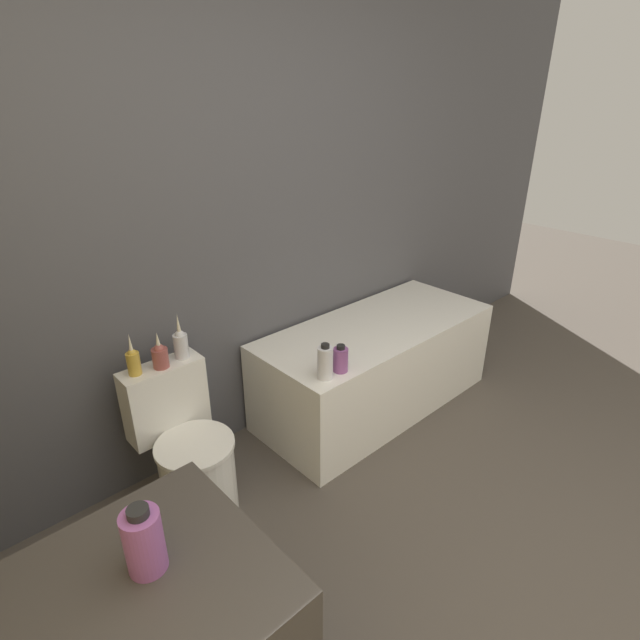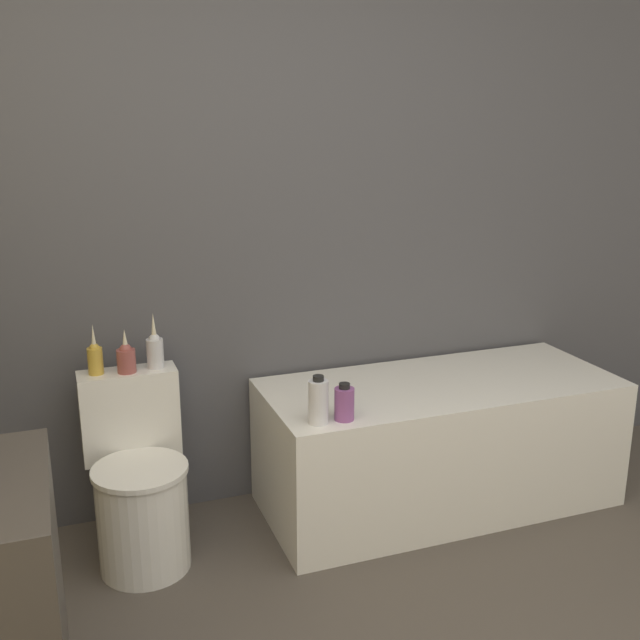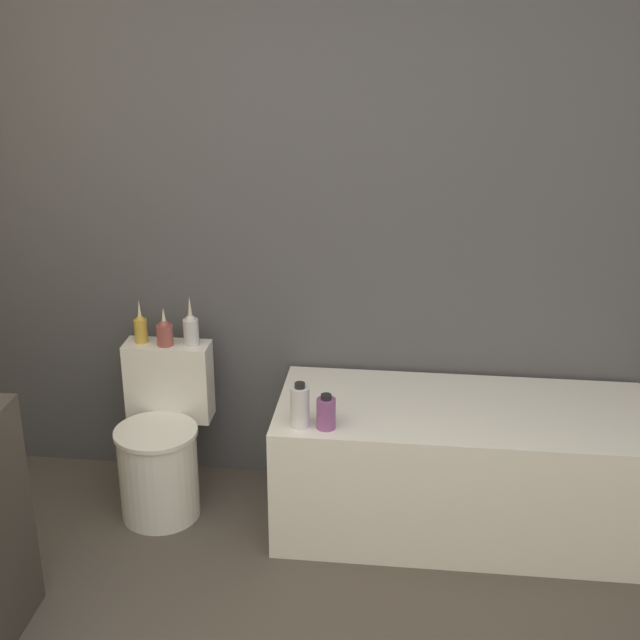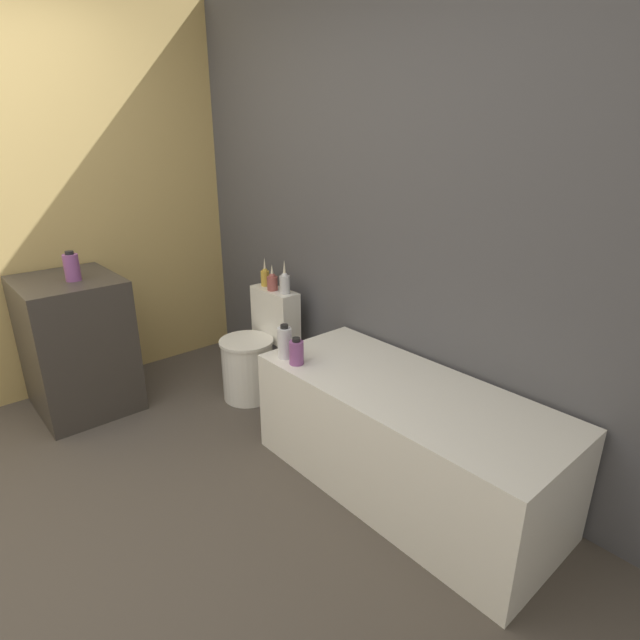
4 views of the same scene
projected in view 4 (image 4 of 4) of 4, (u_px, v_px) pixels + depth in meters
wall_back_tiled at (352, 206)px, 2.89m from camera, size 6.40×0.06×2.60m
wall_left_painted at (50, 199)px, 3.20m from camera, size 0.06×6.40×2.60m
bathtub at (404, 438)px, 2.46m from camera, size 1.54×0.65×0.57m
toilet at (256, 353)px, 3.37m from camera, size 0.38×0.49×0.72m
vanity_counter at (77, 344)px, 3.18m from camera, size 0.65×0.57×0.87m
soap_bottle_glass at (72, 267)px, 2.97m from camera, size 0.09×0.09×0.18m
vase_gold at (265, 276)px, 3.39m from camera, size 0.06×0.06×0.20m
vase_silver at (272, 281)px, 3.30m from camera, size 0.07×0.07×0.17m
vase_bronze at (285, 282)px, 3.23m from camera, size 0.07×0.07×0.22m
shampoo_bottle_tall at (285, 342)px, 2.65m from camera, size 0.08×0.08×0.19m
shampoo_bottle_short at (296, 352)px, 2.58m from camera, size 0.08×0.08×0.15m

